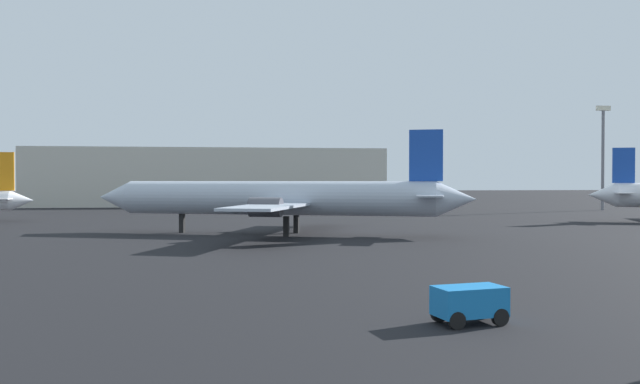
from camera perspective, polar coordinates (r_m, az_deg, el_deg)
airplane_distant at (r=57.80m, az=-3.69°, el=-0.58°), size 34.77×27.24×9.39m
baggage_cart at (r=22.61m, az=13.36°, el=-9.67°), size 2.60×1.77×1.30m
light_mast_right at (r=115.38m, az=24.23°, el=3.43°), size 2.40×0.50×17.43m
terminal_building at (r=128.34m, az=-9.88°, el=1.31°), size 68.16×18.24×11.19m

